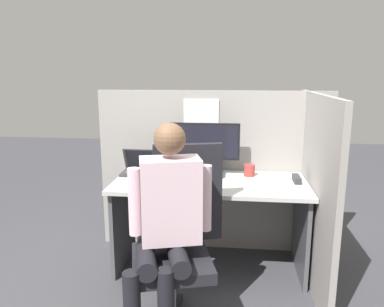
# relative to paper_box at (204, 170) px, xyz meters

# --- Properties ---
(ground_plane) EXTENTS (12.00, 12.00, 0.00)m
(ground_plane) POSITION_rel_paper_box_xyz_m (0.06, -0.52, -0.75)
(ground_plane) COLOR #3D3D42
(cubicle_panel_back) EXTENTS (1.97, 0.05, 1.38)m
(cubicle_panel_back) POSITION_rel_paper_box_xyz_m (0.06, 0.19, -0.06)
(cubicle_panel_back) COLOR gray
(cubicle_panel_back) RESTS_ON ground
(cubicle_panel_right) EXTENTS (0.04, 1.33, 1.38)m
(cubicle_panel_right) POSITION_rel_paper_box_xyz_m (0.82, -0.25, -0.06)
(cubicle_panel_right) COLOR gray
(cubicle_panel_right) RESTS_ON ground
(desk) EXTENTS (1.47, 0.69, 0.72)m
(desk) POSITION_rel_paper_box_xyz_m (0.06, -0.18, -0.21)
(desk) COLOR #B7B7B2
(desk) RESTS_ON ground
(paper_box) EXTENTS (0.29, 0.24, 0.08)m
(paper_box) POSITION_rel_paper_box_xyz_m (0.00, 0.00, 0.00)
(paper_box) COLOR #236BAD
(paper_box) RESTS_ON desk
(monitor) EXTENTS (0.56, 0.20, 0.35)m
(monitor) POSITION_rel_paper_box_xyz_m (0.00, 0.00, 0.22)
(monitor) COLOR black
(monitor) RESTS_ON paper_box
(laptop) EXTENTS (0.35, 0.20, 0.21)m
(laptop) POSITION_rel_paper_box_xyz_m (-0.49, -0.03, 0.00)
(laptop) COLOR #2D2D33
(laptop) RESTS_ON desk
(mouse) EXTENTS (0.06, 0.05, 0.03)m
(mouse) POSITION_rel_paper_box_xyz_m (-0.28, -0.31, -0.02)
(mouse) COLOR silver
(mouse) RESTS_ON desk
(stapler) EXTENTS (0.05, 0.16, 0.05)m
(stapler) POSITION_rel_paper_box_xyz_m (0.71, -0.13, -0.01)
(stapler) COLOR #2D2D33
(stapler) RESTS_ON desk
(carrot_toy) EXTENTS (0.05, 0.16, 0.05)m
(carrot_toy) POSITION_rel_paper_box_xyz_m (-0.04, -0.36, -0.01)
(carrot_toy) COLOR orange
(carrot_toy) RESTS_ON desk
(office_chair) EXTENTS (0.57, 0.62, 1.09)m
(office_chair) POSITION_rel_paper_box_xyz_m (-0.09, -0.81, -0.21)
(office_chair) COLOR black
(office_chair) RESTS_ON ground
(person) EXTENTS (0.46, 0.48, 1.26)m
(person) POSITION_rel_paper_box_xyz_m (-0.14, -0.97, -0.03)
(person) COLOR black
(person) RESTS_ON ground
(coffee_mug) EXTENTS (0.09, 0.09, 0.09)m
(coffee_mug) POSITION_rel_paper_box_xyz_m (0.36, 0.00, 0.01)
(coffee_mug) COLOR #A3332D
(coffee_mug) RESTS_ON desk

